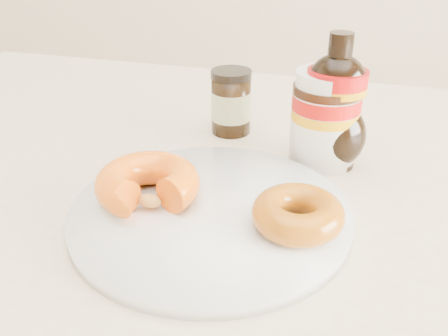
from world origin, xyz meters
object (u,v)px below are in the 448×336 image
(plate, at_px, (210,213))
(nutella_jar, at_px, (325,115))
(donut_bitten, at_px, (148,184))
(dark_jar, at_px, (231,103))
(dining_table, at_px, (270,256))
(donut_whole, at_px, (298,214))
(syrup_bottle, at_px, (335,102))

(plate, xyz_separation_m, nutella_jar, (0.09, 0.17, 0.06))
(donut_bitten, height_order, dark_jar, dark_jar)
(dining_table, distance_m, donut_bitten, 0.18)
(dining_table, height_order, donut_whole, donut_whole)
(plate, relative_size, dark_jar, 3.20)
(dining_table, relative_size, donut_whole, 15.76)
(nutella_jar, bearing_deg, syrup_bottle, -16.97)
(donut_bitten, bearing_deg, dark_jar, 107.98)
(dining_table, bearing_deg, donut_whole, -62.97)
(nutella_jar, bearing_deg, plate, -119.63)
(donut_whole, xyz_separation_m, nutella_jar, (0.00, 0.18, 0.03))
(syrup_bottle, bearing_deg, plate, -122.55)
(plate, height_order, nutella_jar, nutella_jar)
(dining_table, relative_size, syrup_bottle, 8.51)
(syrup_bottle, relative_size, dark_jar, 1.81)
(plate, distance_m, syrup_bottle, 0.21)
(nutella_jar, bearing_deg, dark_jar, 156.77)
(dining_table, bearing_deg, nutella_jar, 68.11)
(nutella_jar, relative_size, syrup_bottle, 0.72)
(syrup_bottle, bearing_deg, donut_bitten, -135.78)
(donut_whole, bearing_deg, nutella_jar, 88.89)
(plate, height_order, syrup_bottle, syrup_bottle)
(dining_table, distance_m, syrup_bottle, 0.20)
(donut_bitten, xyz_separation_m, donut_whole, (0.16, -0.01, -0.00))
(plate, bearing_deg, donut_bitten, -177.20)
(plate, bearing_deg, nutella_jar, 60.37)
(donut_whole, relative_size, syrup_bottle, 0.54)
(donut_bitten, relative_size, syrup_bottle, 0.66)
(donut_whole, bearing_deg, dining_table, 117.03)
(plate, distance_m, nutella_jar, 0.20)
(syrup_bottle, bearing_deg, dark_jar, 157.17)
(plate, distance_m, dark_jar, 0.23)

